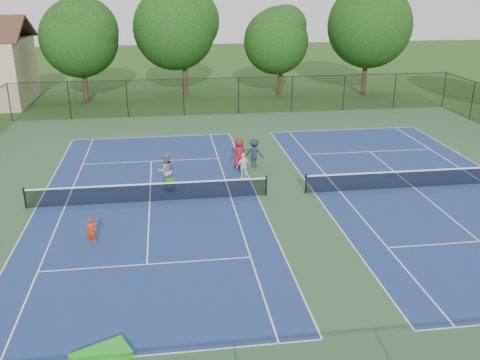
{
  "coord_description": "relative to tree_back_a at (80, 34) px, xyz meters",
  "views": [
    {
      "loc": [
        -5.96,
        -25.13,
        10.45
      ],
      "look_at": [
        -2.55,
        -1.0,
        1.3
      ],
      "focal_mm": 40.0,
      "sensor_mm": 36.0,
      "label": 1
    }
  ],
  "objects": [
    {
      "name": "green_tarp",
      "position": [
        4.79,
        -35.83,
        -5.93
      ],
      "size": [
        1.9,
        1.58,
        0.2
      ],
      "primitive_type": "cube",
      "rotation": [
        0.0,
        0.0,
        0.46
      ],
      "color": "#21A517",
      "rests_on": "ground"
    },
    {
      "name": "instructor",
      "position": [
        6.88,
        -22.15,
        -5.06
      ],
      "size": [
        1.13,
        1.0,
        1.95
      ],
      "primitive_type": "imported",
      "rotation": [
        0.0,
        0.0,
        3.47
      ],
      "color": "gray",
      "rests_on": "ground"
    },
    {
      "name": "ball_hopper",
      "position": [
        7.06,
        -22.75,
        -5.54
      ],
      "size": [
        0.42,
        0.37,
        0.42
      ],
      "primitive_type": "cube",
      "rotation": [
        0.0,
        0.0,
        0.39
      ],
      "color": "#209F1C",
      "rests_on": "ball_crate"
    },
    {
      "name": "court_pad",
      "position": [
        13.0,
        -24.0,
        -6.03
      ],
      "size": [
        36.0,
        36.0,
        0.01
      ],
      "primitive_type": "cube",
      "color": "#2F5435",
      "rests_on": "ground"
    },
    {
      "name": "tree_back_a",
      "position": [
        0.0,
        0.0,
        0.0
      ],
      "size": [
        6.8,
        6.8,
        9.15
      ],
      "color": "#2D2116",
      "rests_on": "ground"
    },
    {
      "name": "bystander_a",
      "position": [
        11.14,
        -21.52,
        -5.27
      ],
      "size": [
        0.98,
        0.67,
        1.54
      ],
      "primitive_type": "imported",
      "rotation": [
        0.0,
        0.0,
        3.5
      ],
      "color": "white",
      "rests_on": "ground"
    },
    {
      "name": "tennis_court_left",
      "position": [
        6.0,
        -24.0,
        -5.94
      ],
      "size": [
        12.0,
        23.83,
        1.07
      ],
      "color": "navy",
      "rests_on": "ground"
    },
    {
      "name": "tennis_court_right",
      "position": [
        20.0,
        -24.0,
        -5.94
      ],
      "size": [
        12.0,
        23.83,
        1.07
      ],
      "color": "navy",
      "rests_on": "ground"
    },
    {
      "name": "child_player",
      "position": [
        3.72,
        -28.33,
        -5.43
      ],
      "size": [
        0.46,
        0.31,
        1.21
      ],
      "primitive_type": "imported",
      "rotation": [
        0.0,
        0.0,
        0.05
      ],
      "color": "red",
      "rests_on": "ground"
    },
    {
      "name": "tree_back_d",
      "position": [
        26.0,
        0.0,
        0.79
      ],
      "size": [
        7.8,
        7.8,
        10.37
      ],
      "color": "#2D2116",
      "rests_on": "ground"
    },
    {
      "name": "bystander_b",
      "position": [
        12.08,
        -19.47,
        -5.19
      ],
      "size": [
        1.24,
        0.94,
        1.7
      ],
      "primitive_type": "imported",
      "rotation": [
        0.0,
        0.0,
        2.83
      ],
      "color": "#192238",
      "rests_on": "ground"
    },
    {
      "name": "bystander_c",
      "position": [
        11.18,
        -19.47,
        -5.15
      ],
      "size": [
        1.04,
        0.91,
        1.79
      ],
      "primitive_type": "imported",
      "rotation": [
        0.0,
        0.0,
        3.62
      ],
      "color": "maroon",
      "rests_on": "ground"
    },
    {
      "name": "ball_crate",
      "position": [
        7.06,
        -22.75,
        -5.89
      ],
      "size": [
        0.43,
        0.37,
        0.29
      ],
      "primitive_type": "cube",
      "rotation": [
        0.0,
        0.0,
        0.28
      ],
      "color": "navy",
      "rests_on": "ground"
    },
    {
      "name": "perimeter_fence",
      "position": [
        13.0,
        -24.0,
        -4.44
      ],
      "size": [
        36.08,
        36.08,
        3.02
      ],
      "color": "black",
      "rests_on": "ground"
    },
    {
      "name": "tree_back_c",
      "position": [
        18.0,
        1.0,
        -0.56
      ],
      "size": [
        6.0,
        6.0,
        8.4
      ],
      "color": "#2D2116",
      "rests_on": "ground"
    },
    {
      "name": "tree_back_b",
      "position": [
        9.0,
        2.0,
        0.56
      ],
      "size": [
        7.6,
        7.6,
        10.03
      ],
      "color": "#2D2116",
      "rests_on": "ground"
    },
    {
      "name": "ground",
      "position": [
        13.0,
        -24.0,
        -6.04
      ],
      "size": [
        140.0,
        140.0,
        0.0
      ],
      "primitive_type": "plane",
      "color": "#234716",
      "rests_on": "ground"
    }
  ]
}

